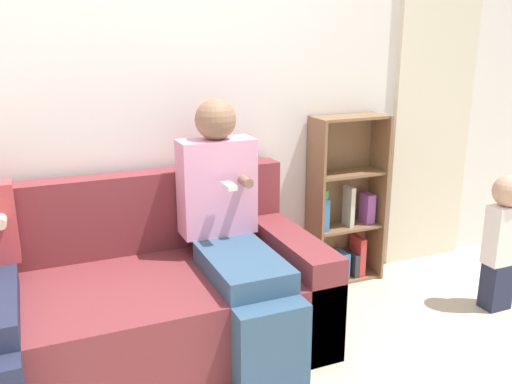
% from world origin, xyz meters
% --- Properties ---
extents(back_wall, '(10.00, 0.06, 2.55)m').
position_xyz_m(back_wall, '(0.00, 1.06, 1.27)').
color(back_wall, silver).
rests_on(back_wall, ground_plane).
extents(curtain_panel, '(0.65, 0.04, 2.25)m').
position_xyz_m(curtain_panel, '(2.06, 1.01, 1.13)').
color(curtain_panel, beige).
rests_on(curtain_panel, ground_plane).
extents(couch, '(2.04, 0.93, 0.87)m').
position_xyz_m(couch, '(-0.22, 0.56, 0.28)').
color(couch, maroon).
rests_on(couch, ground_plane).
extents(adult_seated, '(0.41, 0.89, 1.28)m').
position_xyz_m(adult_seated, '(0.37, 0.49, 0.65)').
color(adult_seated, '#335170').
rests_on(adult_seated, ground_plane).
extents(toddler_standing, '(0.20, 0.19, 0.83)m').
position_xyz_m(toddler_standing, '(1.95, 0.19, 0.47)').
color(toddler_standing, '#232842').
rests_on(toddler_standing, ground_plane).
extents(bookshelf, '(0.49, 0.23, 1.11)m').
position_xyz_m(bookshelf, '(1.33, 0.93, 0.49)').
color(bookshelf, brown).
rests_on(bookshelf, ground_plane).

